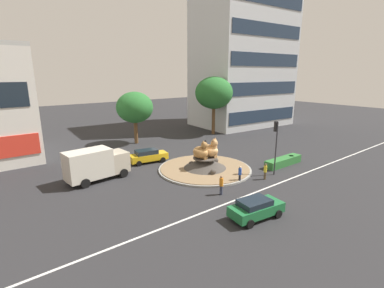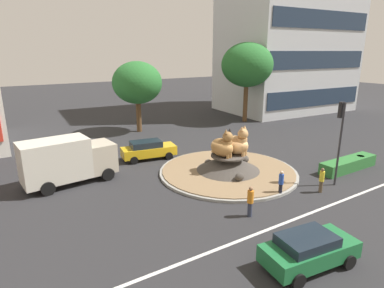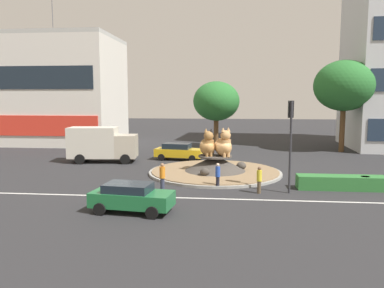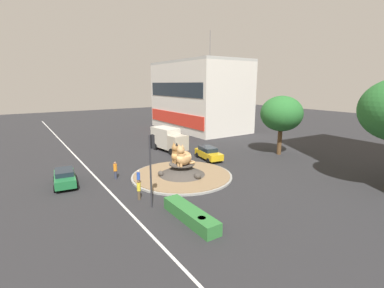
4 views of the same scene
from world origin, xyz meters
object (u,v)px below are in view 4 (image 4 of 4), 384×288
object	(u,v)px
second_tree_near_tower	(281,114)
hatchback_near_shophouse	(65,177)
litter_bin	(202,224)
shophouse_block	(199,96)
pedestrian_blue_shirt	(138,178)
cat_statue_calico	(183,157)
pedestrian_orange_shirt	(115,170)
cat_statue_tabby	(178,155)
traffic_light_mast	(151,158)
sedan_on_far_lane	(208,153)
delivery_box_truck	(168,139)
pedestrian_yellow_shirt	(139,189)

from	to	relation	value
second_tree_near_tower	hatchback_near_shophouse	distance (m)	27.00
second_tree_near_tower	litter_bin	bearing A→B (deg)	-63.10
shophouse_block	hatchback_near_shophouse	world-z (taller)	shophouse_block
shophouse_block	pedestrian_blue_shirt	world-z (taller)	shophouse_block
cat_statue_calico	pedestrian_orange_shirt	distance (m)	7.00
cat_statue_tabby	cat_statue_calico	xyz separation A→B (m)	(1.24, -0.14, 0.03)
pedestrian_orange_shirt	traffic_light_mast	bearing A→B (deg)	127.02
cat_statue_tabby	sedan_on_far_lane	distance (m)	7.19
pedestrian_blue_shirt	pedestrian_orange_shirt	bearing A→B (deg)	176.50
shophouse_block	pedestrian_orange_shirt	world-z (taller)	shophouse_block
hatchback_near_shophouse	delivery_box_truck	bearing A→B (deg)	121.61
shophouse_block	litter_bin	size ratio (longest dim) A/B	23.23
cat_statue_calico	traffic_light_mast	size ratio (longest dim) A/B	0.44
second_tree_near_tower	pedestrian_orange_shirt	distance (m)	22.40
cat_statue_tabby	pedestrian_yellow_shirt	size ratio (longest dim) A/B	1.41
shophouse_block	delivery_box_truck	bearing A→B (deg)	-47.63
pedestrian_blue_shirt	litter_bin	bearing A→B (deg)	-17.14
cat_statue_tabby	shophouse_block	distance (m)	30.67
cat_statue_calico	pedestrian_yellow_shirt	distance (m)	6.37
sedan_on_far_lane	hatchback_near_shophouse	distance (m)	16.78
cat_statue_calico	sedan_on_far_lane	size ratio (longest dim) A/B	0.53
traffic_light_mast	second_tree_near_tower	size ratio (longest dim) A/B	0.73
pedestrian_yellow_shirt	traffic_light_mast	bearing A→B (deg)	93.25
traffic_light_mast	shophouse_block	bearing A→B (deg)	47.42
traffic_light_mast	hatchback_near_shophouse	xyz separation A→B (m)	(-8.77, -4.91, -3.16)
traffic_light_mast	shophouse_block	distance (m)	38.15
traffic_light_mast	litter_bin	xyz separation A→B (m)	(4.97, 1.12, -3.51)
cat_statue_tabby	cat_statue_calico	world-z (taller)	cat_statue_calico
hatchback_near_shophouse	sedan_on_far_lane	bearing A→B (deg)	96.51
cat_statue_tabby	shophouse_block	xyz separation A→B (m)	(-23.57, 19.05, 4.70)
pedestrian_yellow_shirt	pedestrian_blue_shirt	bearing A→B (deg)	-120.09
pedestrian_blue_shirt	delivery_box_truck	xyz separation A→B (m)	(-11.05, 9.23, 0.83)
hatchback_near_shophouse	litter_bin	size ratio (longest dim) A/B	4.89
shophouse_block	delivery_box_truck	xyz separation A→B (m)	(13.47, -14.68, -5.20)
sedan_on_far_lane	shophouse_block	bearing A→B (deg)	156.47
second_tree_near_tower	sedan_on_far_lane	xyz separation A→B (m)	(-3.24, -9.58, -4.69)
shophouse_block	pedestrian_yellow_shirt	size ratio (longest dim) A/B	12.41
cat_statue_calico	pedestrian_blue_shirt	size ratio (longest dim) A/B	1.50
cat_statue_tabby	pedestrian_orange_shirt	world-z (taller)	cat_statue_tabby
sedan_on_far_lane	hatchback_near_shophouse	bearing A→B (deg)	-82.20
second_tree_near_tower	cat_statue_calico	bearing A→B (deg)	-85.84
pedestrian_yellow_shirt	sedan_on_far_lane	size ratio (longest dim) A/B	0.35
hatchback_near_shophouse	litter_bin	bearing A→B (deg)	30.88
shophouse_block	pedestrian_blue_shirt	distance (m)	34.78
pedestrian_blue_shirt	sedan_on_far_lane	world-z (taller)	pedestrian_blue_shirt
cat_statue_calico	sedan_on_far_lane	distance (m)	7.93
pedestrian_yellow_shirt	litter_bin	bearing A→B (deg)	94.44
traffic_light_mast	pedestrian_blue_shirt	size ratio (longest dim) A/B	3.43
pedestrian_blue_shirt	hatchback_near_shophouse	distance (m)	7.07
shophouse_block	sedan_on_far_lane	bearing A→B (deg)	-32.15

